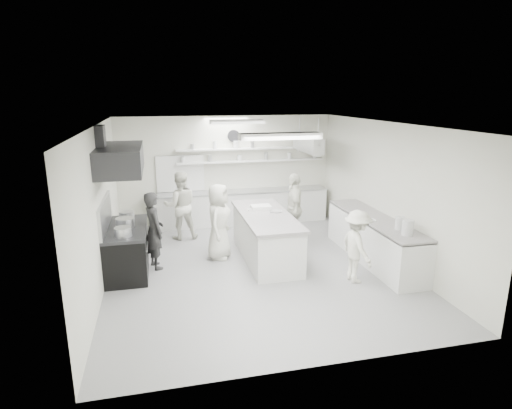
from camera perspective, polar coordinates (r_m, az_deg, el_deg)
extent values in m
cube|color=#A2A2A2|center=(9.09, -0.18, -8.51)|extent=(6.00, 7.00, 0.02)
cube|color=silver|center=(8.37, -0.20, 10.85)|extent=(6.00, 7.00, 0.02)
cube|color=silver|center=(11.97, -3.98, 4.70)|extent=(6.00, 0.04, 3.00)
cube|color=silver|center=(5.42, 8.25, -7.94)|extent=(6.00, 0.04, 3.00)
cube|color=silver|center=(8.47, -20.37, -0.39)|extent=(0.04, 7.00, 3.00)
cube|color=silver|center=(9.71, 17.33, 1.71)|extent=(0.04, 7.00, 3.00)
cube|color=black|center=(9.12, -17.00, -5.99)|extent=(0.80, 1.80, 0.90)
cube|color=#29292D|center=(8.66, -17.93, 5.88)|extent=(0.85, 2.00, 0.50)
cube|color=white|center=(11.96, -2.24, -0.39)|extent=(5.00, 0.60, 0.92)
cube|color=white|center=(11.93, -0.56, 5.92)|extent=(4.20, 0.26, 0.04)
cube|color=white|center=(11.89, -0.57, 7.59)|extent=(4.20, 0.26, 0.04)
cube|color=black|center=(11.83, -10.20, 4.13)|extent=(1.30, 0.04, 1.00)
cylinder|color=silver|center=(11.84, -3.06, 9.24)|extent=(0.32, 0.05, 0.32)
cube|color=white|center=(9.65, 15.66, -4.61)|extent=(0.74, 3.30, 0.94)
cube|color=#B6B8BC|center=(11.30, 7.04, 8.13)|extent=(0.30, 1.60, 0.40)
cube|color=white|center=(6.64, 3.34, 9.22)|extent=(1.30, 0.25, 0.10)
cube|color=white|center=(10.14, -2.53, 11.11)|extent=(1.30, 0.25, 0.10)
cube|color=white|center=(9.40, 1.33, -4.45)|extent=(0.99, 2.64, 0.97)
cylinder|color=#B6B8BC|center=(8.95, -17.27, -2.49)|extent=(0.37, 0.37, 0.24)
imported|color=#292929|center=(9.05, -13.62, -3.43)|extent=(0.56, 0.69, 1.64)
imported|color=silver|center=(10.75, -10.18, -0.14)|extent=(0.85, 0.67, 1.72)
imported|color=silver|center=(9.35, -5.07, -2.31)|extent=(0.83, 0.97, 1.69)
imported|color=silver|center=(10.33, 5.16, -0.51)|extent=(0.65, 1.09, 1.74)
imported|color=silver|center=(8.42, 13.48, -5.53)|extent=(0.59, 0.96, 1.44)
imported|color=#B6B8BC|center=(9.45, 2.68, -1.05)|extent=(0.36, 0.36, 0.07)
imported|color=white|center=(9.56, -0.51, -0.87)|extent=(0.27, 0.27, 0.06)
imported|color=white|center=(9.26, 15.21, -2.16)|extent=(0.25, 0.25, 0.05)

